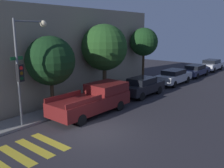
{
  "coord_description": "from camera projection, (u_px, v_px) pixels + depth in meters",
  "views": [
    {
      "loc": [
        -8.72,
        -8.55,
        5.23
      ],
      "look_at": [
        4.07,
        2.1,
        1.6
      ],
      "focal_mm": 40.0,
      "sensor_mm": 36.0,
      "label": 1
    }
  ],
  "objects": [
    {
      "name": "ground_plane",
      "position": [
        93.0,
        132.0,
        13.01
      ],
      "size": [
        60.0,
        60.0,
        0.0
      ],
      "primitive_type": "plane",
      "color": "#2D2B30"
    },
    {
      "name": "sidewalk",
      "position": [
        46.0,
        114.0,
        15.53
      ],
      "size": [
        26.0,
        1.73,
        0.14
      ],
      "primitive_type": "cube",
      "color": "gray",
      "rests_on": "ground"
    },
    {
      "name": "building_row",
      "position": [
        7.0,
        56.0,
        17.48
      ],
      "size": [
        26.0,
        6.0,
        6.84
      ],
      "primitive_type": "cube",
      "color": "gray",
      "rests_on": "ground"
    },
    {
      "name": "crosswalk",
      "position": [
        26.0,
        152.0,
        10.94
      ],
      "size": [
        3.06,
        2.6,
        0.0
      ],
      "color": "gold",
      "rests_on": "ground"
    },
    {
      "name": "traffic_light_pole",
      "position": [
        25.0,
        60.0,
        13.14
      ],
      "size": [
        2.27,
        0.56,
        5.81
      ],
      "color": "slate",
      "rests_on": "ground"
    },
    {
      "name": "pickup_truck",
      "position": [
        94.0,
        99.0,
        15.86
      ],
      "size": [
        5.56,
        2.12,
        1.76
      ],
      "color": "maroon",
      "rests_on": "ground"
    },
    {
      "name": "sedan_near_corner",
      "position": [
        142.0,
        86.0,
        20.08
      ],
      "size": [
        4.24,
        1.78,
        1.49
      ],
      "color": "black",
      "rests_on": "ground"
    },
    {
      "name": "sedan_middle",
      "position": [
        174.0,
        76.0,
        24.32
      ],
      "size": [
        4.68,
        1.76,
        1.44
      ],
      "color": "#B7BABF",
      "rests_on": "ground"
    },
    {
      "name": "sedan_far_end",
      "position": [
        195.0,
        70.0,
        28.38
      ],
      "size": [
        4.64,
        1.76,
        1.33
      ],
      "color": "#2D3351",
      "rests_on": "ground"
    },
    {
      "name": "sedan_tail_of_row",
      "position": [
        212.0,
        65.0,
        32.45
      ],
      "size": [
        4.61,
        1.8,
        1.44
      ],
      "color": "silver",
      "rests_on": "ground"
    },
    {
      "name": "tree_near_corner",
      "position": [
        50.0,
        61.0,
        15.35
      ],
      "size": [
        3.06,
        3.06,
        4.89
      ],
      "color": "#42301E",
      "rests_on": "ground"
    },
    {
      "name": "tree_midblock",
      "position": [
        104.0,
        48.0,
        19.01
      ],
      "size": [
        3.53,
        3.53,
        5.68
      ],
      "color": "#4C3823",
      "rests_on": "ground"
    },
    {
      "name": "tree_far_end",
      "position": [
        144.0,
        42.0,
        23.12
      ],
      "size": [
        2.59,
        2.59,
        5.42
      ],
      "color": "#42301E",
      "rests_on": "ground"
    }
  ]
}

